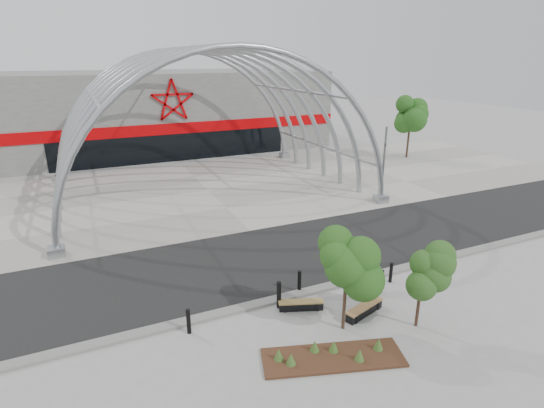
% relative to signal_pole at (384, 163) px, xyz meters
% --- Properties ---
extents(ground, '(140.00, 140.00, 0.00)m').
position_rel_signal_pole_xyz_m(ground, '(-10.28, -8.37, -2.68)').
color(ground, gray).
rests_on(ground, ground).
extents(road, '(140.00, 7.00, 0.02)m').
position_rel_signal_pole_xyz_m(road, '(-10.28, -4.87, -2.67)').
color(road, black).
rests_on(road, ground).
extents(forecourt, '(60.00, 17.00, 0.04)m').
position_rel_signal_pole_xyz_m(forecourt, '(-10.28, 7.13, -2.66)').
color(forecourt, '#9B978C').
rests_on(forecourt, ground).
extents(kerb, '(60.00, 0.50, 0.12)m').
position_rel_signal_pole_xyz_m(kerb, '(-10.28, -8.62, -2.62)').
color(kerb, slate).
rests_on(kerb, ground).
extents(arena_building, '(34.00, 15.24, 8.00)m').
position_rel_signal_pole_xyz_m(arena_building, '(-10.28, 25.08, 1.31)').
color(arena_building, slate).
rests_on(arena_building, ground).
extents(vault_canopy, '(20.80, 15.80, 20.36)m').
position_rel_signal_pole_xyz_m(vault_canopy, '(-10.28, 7.13, -2.66)').
color(vault_canopy, '#9A9FA4').
rests_on(vault_canopy, ground).
extents(planting_bed, '(4.89, 2.76, 0.49)m').
position_rel_signal_pole_xyz_m(planting_bed, '(-11.86, -12.55, -2.56)').
color(planting_bed, '#341D15').
rests_on(planting_bed, ground).
extents(signal_pole, '(0.33, 0.72, 5.12)m').
position_rel_signal_pole_xyz_m(signal_pole, '(0.00, 0.00, 0.00)').
color(signal_pole, slate).
rests_on(signal_pole, ground).
extents(street_tree_0, '(1.69, 1.69, 3.86)m').
position_rel_signal_pole_xyz_m(street_tree_0, '(-10.58, -11.32, 0.10)').
color(street_tree_0, '#312219').
rests_on(street_tree_0, ground).
extents(street_tree_1, '(1.48, 1.48, 3.50)m').
position_rel_signal_pole_xyz_m(street_tree_1, '(-8.01, -12.30, -0.16)').
color(street_tree_1, black).
rests_on(street_tree_1, ground).
extents(bench_0, '(1.80, 0.99, 0.37)m').
position_rel_signal_pole_xyz_m(bench_0, '(-11.40, -9.59, -2.49)').
color(bench_0, black).
rests_on(bench_0, ground).
extents(bench_1, '(1.94, 0.96, 0.40)m').
position_rel_signal_pole_xyz_m(bench_1, '(-9.33, -10.91, -2.48)').
color(bench_1, black).
rests_on(bench_1, ground).
extents(bollard_0, '(0.15, 0.15, 0.96)m').
position_rel_signal_pole_xyz_m(bollard_0, '(-15.79, -9.25, -2.19)').
color(bollard_0, black).
rests_on(bollard_0, ground).
extents(bollard_1, '(0.18, 0.18, 1.13)m').
position_rel_signal_pole_xyz_m(bollard_1, '(-12.14, -9.11, -2.11)').
color(bollard_1, black).
rests_on(bollard_1, ground).
extents(bollard_2, '(0.16, 0.16, 0.98)m').
position_rel_signal_pole_xyz_m(bollard_2, '(-10.84, -8.38, -2.19)').
color(bollard_2, black).
rests_on(bollard_2, ground).
extents(bollard_3, '(0.16, 0.16, 1.01)m').
position_rel_signal_pole_xyz_m(bollard_3, '(-7.68, -9.81, -2.17)').
color(bollard_3, black).
rests_on(bollard_3, ground).
extents(bollard_4, '(0.15, 0.15, 0.93)m').
position_rel_signal_pole_xyz_m(bollard_4, '(-6.77, -9.32, -2.21)').
color(bollard_4, black).
rests_on(bollard_4, ground).
extents(bg_tree_1, '(2.70, 2.70, 5.91)m').
position_rel_signal_pole_xyz_m(bg_tree_1, '(10.72, 9.63, 1.57)').
color(bg_tree_1, black).
rests_on(bg_tree_1, ground).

